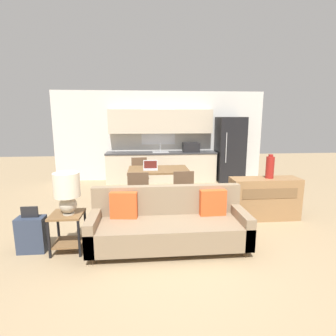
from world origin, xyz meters
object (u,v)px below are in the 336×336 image
refrigerator (230,149)px  dining_chair_near_left (139,192)px  suitcase (32,234)px  credenza (264,198)px  dining_chair_far_left (140,174)px  side_table (68,226)px  table_lamp (67,190)px  dining_chair_near_right (182,190)px  laptop (150,167)px  vase (270,167)px  couch (168,225)px  dining_table (158,172)px

refrigerator → dining_chair_near_left: refrigerator is taller
suitcase → dining_chair_near_left: bearing=40.8°
credenza → dining_chair_far_left: (-2.40, 2.03, 0.09)m
credenza → side_table: bearing=-164.3°
table_lamp → dining_chair_near_right: 2.33m
laptop → suitcase: laptop is taller
credenza → vase: 0.61m
table_lamp → dining_chair_near_left: size_ratio=0.67×
credenza → dining_chair_far_left: dining_chair_far_left is taller
refrigerator → couch: bearing=-119.0°
credenza → dining_chair_near_left: 2.43m
couch → dining_chair_near_right: dining_chair_near_right is taller
credenza → table_lamp: bearing=-163.7°
side_table → dining_chair_near_left: dining_chair_near_left is taller
side_table → suitcase: 0.52m
side_table → credenza: credenza is taller
dining_chair_far_left → laptop: bearing=-77.8°
side_table → credenza: (3.39, 0.95, 0.02)m
vase → dining_chair_far_left: vase is taller
dining_chair_far_left → suitcase: dining_chair_far_left is taller
dining_table → suitcase: (-1.94, -2.15, -0.43)m
dining_chair_far_left → dining_chair_near_left: 1.67m
dining_chair_far_left → dining_chair_near_left: bearing=-94.7°
dining_chair_near_right → dining_table: bearing=-64.1°
dining_chair_far_left → laptop: 0.95m
laptop → side_table: bearing=-119.9°
table_lamp → dining_chair_far_left: (0.95, 3.01, -0.43)m
table_lamp → laptop: size_ratio=1.87×
refrigerator → dining_chair_near_right: size_ratio=2.16×
side_table → table_lamp: bearing=-36.3°
dining_table → side_table: (-1.43, -2.17, -0.32)m
side_table → laptop: size_ratio=1.76×
vase → dining_chair_near_right: vase is taller
couch → vase: 2.32m
side_table → dining_chair_far_left: dining_chair_far_left is taller
dining_table → credenza: size_ratio=1.05×
refrigerator → dining_chair_far_left: 2.94m
couch → dining_chair_far_left: dining_chair_far_left is taller
dining_chair_near_right → laptop: (-0.62, 0.78, 0.33)m
dining_chair_far_left → dining_chair_near_left: (0.01, -1.67, 0.00)m
dining_chair_far_left → suitcase: bearing=-121.7°
couch → table_lamp: table_lamp is taller
refrigerator → dining_chair_far_left: (-2.71, -1.05, -0.47)m
dining_chair_far_left → couch: bearing=-85.9°
couch → credenza: couch is taller
credenza → dining_chair_near_left: (-2.40, 0.36, 0.09)m
dining_chair_near_right → dining_chair_far_left: bearing=-63.9°
table_lamp → dining_chair_near_left: table_lamp is taller
laptop → dining_chair_near_left: bearing=-107.0°
table_lamp → dining_chair_near_left: 1.70m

